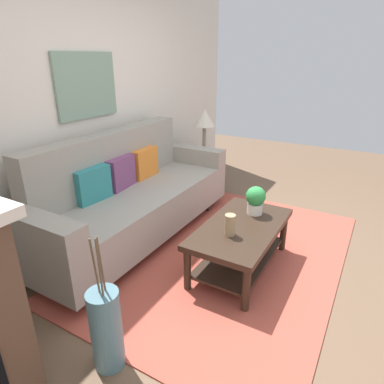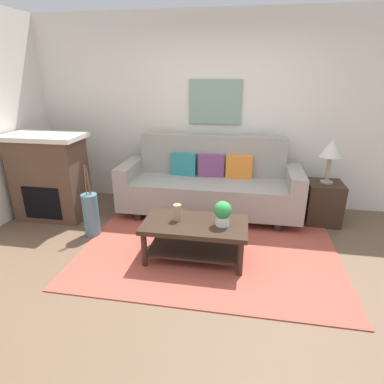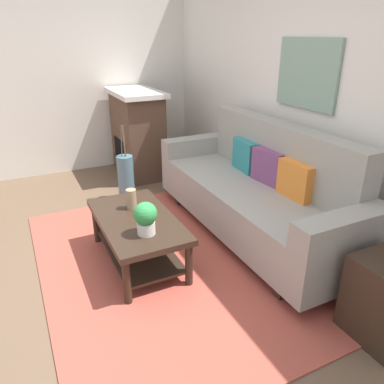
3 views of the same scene
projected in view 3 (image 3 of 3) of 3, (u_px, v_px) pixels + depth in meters
ground_plane at (113, 278)px, 3.04m from camera, size 9.59×9.59×0.00m
wall_back at (320, 94)px, 3.32m from camera, size 5.59×0.10×2.70m
wall_left at (84, 73)px, 5.05m from camera, size 0.10×4.96×2.70m
area_rug at (169, 262)px, 3.24m from camera, size 2.86×2.08×0.01m
couch at (256, 193)px, 3.57m from camera, size 2.45×0.84×1.08m
throw_pillow_teal at (246, 155)px, 3.84m from camera, size 0.37×0.15×0.32m
throw_pillow_plum at (268, 167)px, 3.52m from camera, size 0.37×0.16×0.32m
throw_pillow_orange at (296, 180)px, 3.20m from camera, size 0.36×0.13×0.32m
coffee_table at (137, 230)px, 3.14m from camera, size 1.10×0.60×0.43m
tabletop_vase at (131, 199)px, 3.23m from camera, size 0.09×0.09×0.18m
potted_plant_tabletop at (146, 217)px, 2.79m from camera, size 0.18×0.18×0.26m
fireplace at (137, 133)px, 5.06m from camera, size 1.02×0.58×1.16m
floor_vase at (126, 178)px, 4.39m from camera, size 0.19×0.19×0.54m
floor_vase_branch_a at (124, 142)px, 4.19m from camera, size 0.03×0.02×0.36m
floor_vase_branch_b at (124, 141)px, 4.22m from camera, size 0.04×0.02×0.36m
floor_vase_branch_c at (121, 141)px, 4.21m from camera, size 0.02×0.02×0.36m
framed_painting at (307, 74)px, 3.33m from camera, size 0.75×0.03×0.61m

